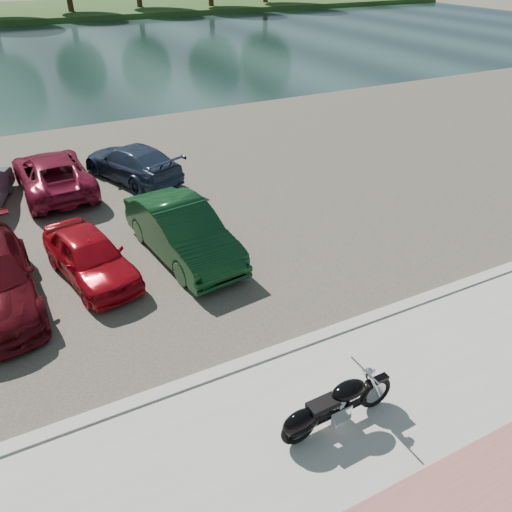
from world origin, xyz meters
The scene contains 11 objects.
ground centered at (0.00, 0.00, 0.00)m, with size 200.00×200.00×0.00m, color #595447.
promenade centered at (0.00, -1.00, 0.05)m, with size 60.00×6.00×0.10m, color #AAA8A0.
kerb centered at (0.00, 2.00, 0.07)m, with size 60.00×0.30×0.14m, color #AAA8A0.
parking_lot centered at (0.00, 11.00, 0.02)m, with size 60.00×18.00×0.04m, color #3D3931.
river centered at (0.00, 40.00, 0.00)m, with size 120.00×40.00×0.00m, color #172A28.
far_bank centered at (0.00, 72.00, 0.30)m, with size 120.00×24.00×0.60m, color #224418.
motorcycle centered at (-0.94, -0.09, 0.56)m, with size 2.33×0.75×1.05m.
car_4 centered at (-3.59, 6.69, 0.66)m, with size 1.47×3.64×1.24m, color #A60B16.
car_5 centered at (-1.12, 6.63, 0.78)m, with size 1.57×4.50×1.48m, color #0E3618.
car_10 centered at (-3.64, 12.69, 0.70)m, with size 2.20×4.78×1.33m, color maroon.
car_11 centered at (-0.92, 12.52, 0.68)m, with size 1.78×4.39×1.27m, color #27334D.
Camera 1 is at (-4.72, -4.76, 7.30)m, focal length 35.00 mm.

